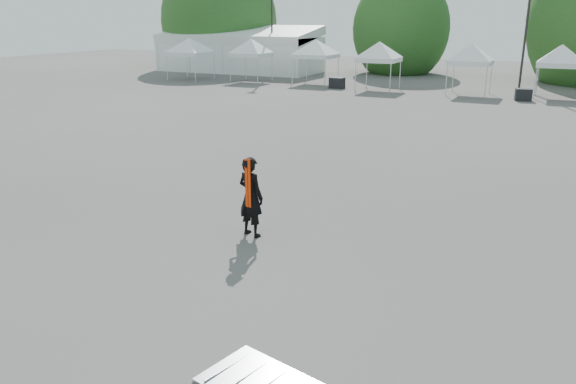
% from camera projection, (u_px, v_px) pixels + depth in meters
% --- Properties ---
extents(ground, '(120.00, 120.00, 0.00)m').
position_uv_depth(ground, '(289.00, 224.00, 14.05)').
color(ground, '#474442').
rests_on(ground, ground).
extents(marquee, '(15.00, 6.25, 4.23)m').
position_uv_depth(marquee, '(239.00, 50.00, 52.68)').
color(marquee, white).
rests_on(marquee, ground).
extents(light_pole_west, '(0.60, 0.25, 10.30)m').
position_uv_depth(light_pole_west, '(272.00, 7.00, 49.02)').
color(light_pole_west, black).
rests_on(light_pole_west, ground).
extents(light_pole_east, '(0.60, 0.25, 9.80)m').
position_uv_depth(light_pole_east, '(529.00, 8.00, 38.68)').
color(light_pole_east, black).
rests_on(light_pole_east, ground).
extents(tree_far_w, '(4.80, 4.80, 7.30)m').
position_uv_depth(tree_far_w, '(219.00, 21.00, 56.15)').
color(tree_far_w, '#382314').
rests_on(tree_far_w, ground).
extents(tree_mid_w, '(4.16, 4.16, 6.33)m').
position_uv_depth(tree_mid_w, '(401.00, 29.00, 50.59)').
color(tree_mid_w, '#382314').
rests_on(tree_mid_w, ground).
extents(tent_a, '(4.19, 4.19, 3.88)m').
position_uv_depth(tent_a, '(190.00, 41.00, 45.67)').
color(tent_a, silver).
rests_on(tent_a, ground).
extents(tent_b, '(3.76, 3.76, 3.88)m').
position_uv_depth(tent_b, '(251.00, 42.00, 44.34)').
color(tent_b, silver).
rests_on(tent_b, ground).
extents(tent_c, '(4.12, 4.12, 3.88)m').
position_uv_depth(tent_c, '(316.00, 43.00, 42.86)').
color(tent_c, silver).
rests_on(tent_c, ground).
extents(tent_d, '(3.82, 3.82, 3.88)m').
position_uv_depth(tent_d, '(379.00, 45.00, 39.10)').
color(tent_d, silver).
rests_on(tent_d, ground).
extents(tent_e, '(3.78, 3.78, 3.88)m').
position_uv_depth(tent_e, '(472.00, 47.00, 36.59)').
color(tent_e, silver).
rests_on(tent_e, ground).
extents(tent_f, '(3.79, 3.79, 3.88)m').
position_uv_depth(tent_f, '(562.00, 49.00, 35.07)').
color(tent_f, silver).
rests_on(tent_f, ground).
extents(man, '(0.79, 0.62, 1.91)m').
position_uv_depth(man, '(251.00, 197.00, 13.03)').
color(man, black).
rests_on(man, ground).
extents(crate_west, '(1.03, 0.82, 0.78)m').
position_uv_depth(crate_west, '(337.00, 83.00, 40.62)').
color(crate_west, black).
rests_on(crate_west, ground).
extents(crate_mid, '(1.07, 0.90, 0.74)m').
position_uv_depth(crate_mid, '(523.00, 95.00, 34.59)').
color(crate_mid, black).
rests_on(crate_mid, ground).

